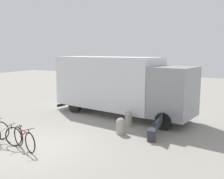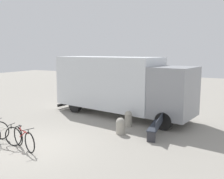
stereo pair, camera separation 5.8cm
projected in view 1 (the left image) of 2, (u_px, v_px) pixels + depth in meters
ground_plane at (35, 147)px, 9.43m from camera, size 60.00×60.00×0.00m
delivery_truck at (119, 84)px, 13.93m from camera, size 8.35×3.48×3.28m
park_bench at (157, 125)px, 10.66m from camera, size 0.65×1.94×0.85m
bicycle_middle at (3, 135)px, 9.57m from camera, size 1.70×0.47×0.86m
bicycle_far at (24, 139)px, 9.15m from camera, size 1.65×0.64×0.86m
bollard_near_bench at (121, 125)px, 10.86m from camera, size 0.41×0.41×0.72m
bollard_far_bench at (128, 118)px, 11.95m from camera, size 0.35×0.35×0.77m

